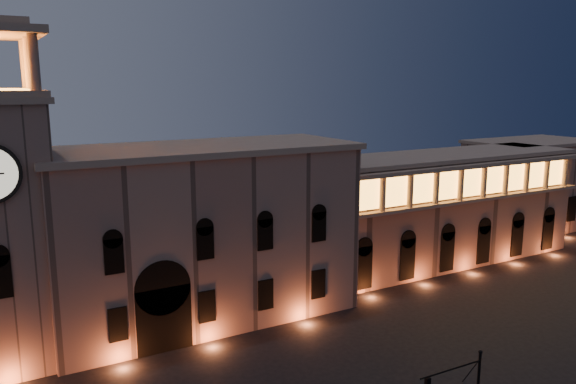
% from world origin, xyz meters
% --- Properties ---
extents(government_building, '(30.80, 12.80, 17.60)m').
position_xyz_m(government_building, '(-2.08, 21.93, 8.77)').
color(government_building, '#8E6C5D').
rests_on(government_building, ground).
extents(colonnade_wing, '(40.60, 11.50, 14.50)m').
position_xyz_m(colonnade_wing, '(32.00, 23.92, 7.33)').
color(colonnade_wing, '#886657').
rests_on(colonnade_wing, ground).
extents(secondary_building, '(20.00, 12.00, 14.00)m').
position_xyz_m(secondary_building, '(58.00, 30.00, 7.00)').
color(secondary_building, '#886657').
rests_on(secondary_building, ground).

